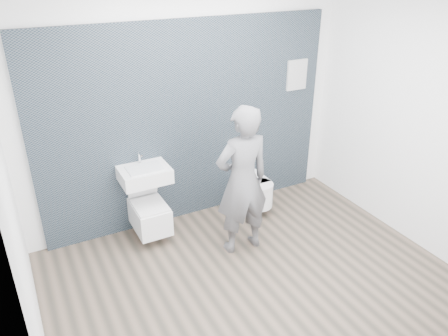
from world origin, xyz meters
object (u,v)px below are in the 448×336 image
washbasin (145,174)px  toilet_square (150,214)px  visitor (242,181)px  toilet_rounded (254,191)px

washbasin → toilet_square: washbasin is taller
washbasin → visitor: bearing=-40.8°
toilet_rounded → toilet_square: bearing=178.5°
washbasin → toilet_square: (0.00, -0.06, -0.50)m
toilet_square → toilet_rounded: size_ratio=1.18×
washbasin → visitor: 1.11m
washbasin → toilet_square: size_ratio=0.78×
washbasin → toilet_rounded: bearing=-3.9°
washbasin → visitor: size_ratio=0.32×
washbasin → toilet_rounded: (1.39, -0.09, -0.52)m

